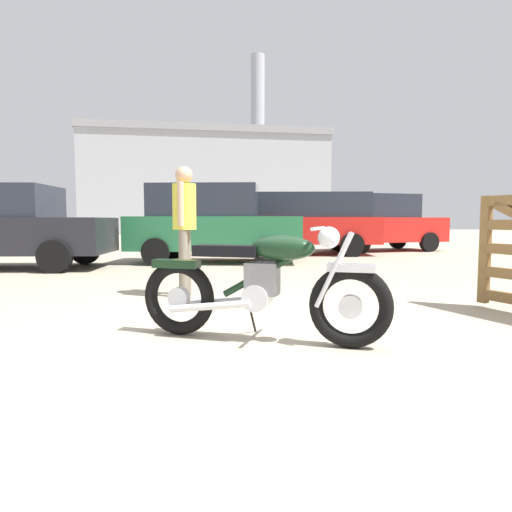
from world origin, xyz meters
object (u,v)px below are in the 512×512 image
bystander (184,217)px  red_hatchback_near (298,221)px  vintage_motorcycle (262,286)px  blue_hatchback_right (212,223)px  dark_sedan_left (2,227)px  silver_sedan_mid (379,222)px

bystander → red_hatchback_near: red_hatchback_near is taller
vintage_motorcycle → blue_hatchback_right: blue_hatchback_right is taller
red_hatchback_near → dark_sedan_left: bearing=32.1°
silver_sedan_mid → blue_hatchback_right: same height
vintage_motorcycle → bystander: bystander is taller
vintage_motorcycle → dark_sedan_left: (-4.52, 5.99, 0.38)m
red_hatchback_near → bystander: bearing=74.4°
bystander → silver_sedan_mid: bearing=64.8°
red_hatchback_near → silver_sedan_mid: bearing=-151.7°
dark_sedan_left → blue_hatchback_right: (4.23, 0.85, 0.08)m
vintage_motorcycle → silver_sedan_mid: 11.33m
vintage_motorcycle → red_hatchback_near: (2.18, 9.06, 0.49)m
bystander → silver_sedan_mid: size_ratio=0.40×
vintage_motorcycle → bystander: (-0.71, 2.25, 0.57)m
silver_sedan_mid → blue_hatchback_right: (-5.31, -3.30, 0.00)m
bystander → silver_sedan_mid: 9.77m
bystander → silver_sedan_mid: (5.74, 7.90, -0.10)m
bystander → dark_sedan_left: dark_sedan_left is taller
silver_sedan_mid → red_hatchback_near: 3.05m
vintage_motorcycle → red_hatchback_near: size_ratio=0.40×
bystander → red_hatchback_near: (2.90, 6.81, -0.08)m
red_hatchback_near → blue_hatchback_right: size_ratio=1.19×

